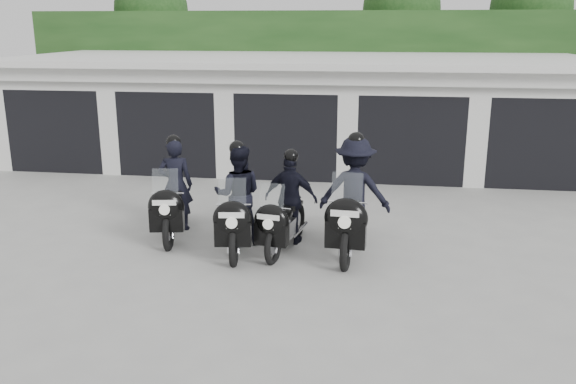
# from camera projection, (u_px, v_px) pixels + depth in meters

# --- Properties ---
(ground) EXTENTS (80.00, 80.00, 0.00)m
(ground) POSITION_uv_depth(u_px,v_px,m) (238.00, 259.00, 10.36)
(ground) COLOR #9D9D98
(ground) RESTS_ON ground
(garage_block) EXTENTS (16.40, 6.80, 2.96)m
(garage_block) POSITION_uv_depth(u_px,v_px,m) (299.00, 111.00, 17.66)
(garage_block) COLOR silver
(garage_block) RESTS_ON ground
(background_vegetation) EXTENTS (20.00, 3.90, 5.80)m
(background_vegetation) POSITION_uv_depth(u_px,v_px,m) (326.00, 55.00, 21.89)
(background_vegetation) COLOR #183A15
(background_vegetation) RESTS_ON ground
(police_bike_a) EXTENTS (0.89, 2.19, 1.92)m
(police_bike_a) POSITION_uv_depth(u_px,v_px,m) (174.00, 196.00, 11.39)
(police_bike_a) COLOR black
(police_bike_a) RESTS_ON ground
(police_bike_b) EXTENTS (0.99, 2.22, 1.94)m
(police_bike_b) POSITION_uv_depth(u_px,v_px,m) (237.00, 202.00, 10.78)
(police_bike_b) COLOR black
(police_bike_b) RESTS_ON ground
(police_bike_c) EXTENTS (1.06, 2.06, 1.80)m
(police_bike_c) POSITION_uv_depth(u_px,v_px,m) (288.00, 205.00, 10.77)
(police_bike_c) COLOR black
(police_bike_c) RESTS_ON ground
(police_bike_d) EXTENTS (1.31, 2.43, 2.12)m
(police_bike_d) POSITION_uv_depth(u_px,v_px,m) (353.00, 199.00, 10.67)
(police_bike_d) COLOR black
(police_bike_d) RESTS_ON ground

